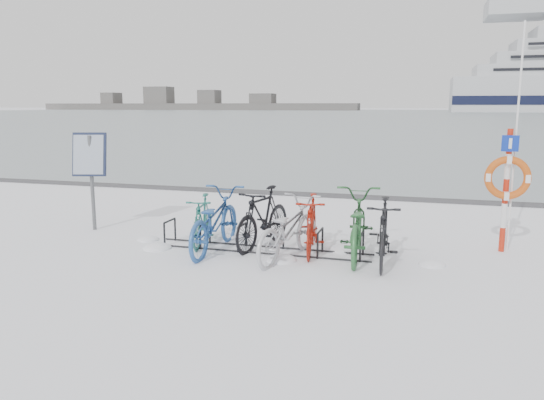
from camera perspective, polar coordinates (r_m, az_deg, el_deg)
The scene contains 15 objects.
ground at distance 9.59m, azimuth -1.21°, elevation -5.46°, with size 900.00×900.00×0.00m, color white.
ice_sheet at distance 163.86m, azimuth 15.36°, elevation 8.92°, with size 400.00×298.00×0.02m, color #94A0A7.
quay_edge at distance 15.18m, azimuth 5.44°, elevation 0.52°, with size 400.00×0.25×0.10m, color #3F3F42.
bike_rack at distance 9.54m, azimuth -1.21°, elevation -4.41°, with size 4.00×0.48×0.46m.
info_board at distance 11.52m, azimuth -19.00°, elevation 4.05°, with size 0.72×0.43×2.03m.
lifebuoy_station at distance 10.08m, azimuth 24.02°, elevation 2.17°, with size 0.76×0.22×3.97m.
shoreline at distance 296.36m, azimuth -8.91°, elevation 10.09°, with size 180.00×12.00×9.50m.
bike_0 at distance 10.05m, azimuth -7.48°, elevation -2.00°, with size 0.45×1.59×0.96m, color #226D61.
bike_1 at distance 9.56m, azimuth -6.27°, elevation -2.03°, with size 0.76×2.18×1.14m, color #275398.
bike_2 at distance 9.76m, azimuth -0.97°, elevation -1.72°, with size 0.54×1.90×1.14m, color black.
bike_3 at distance 9.01m, azimuth 1.71°, elevation -2.95°, with size 0.71×2.05×1.07m, color #B3B5BC.
bike_4 at distance 9.42m, azimuth 4.28°, elevation -2.47°, with size 0.49×1.75×1.05m, color #9B1B0D.
bike_5 at distance 9.25m, azimuth 9.06°, elevation -2.42°, with size 0.78×2.23×1.17m, color #2A6332.
bike_6 at distance 8.92m, azimuth 11.92°, elevation -3.20°, with size 0.52×1.84×1.11m, color black.
snow_drifts at distance 9.63m, azimuth -0.96°, elevation -5.39°, with size 5.72×1.70×0.19m.
Camera 1 is at (2.76, -8.81, 2.58)m, focal length 35.00 mm.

